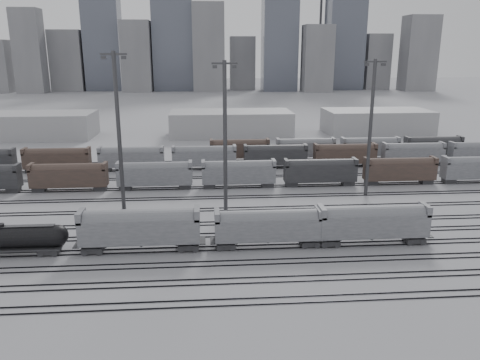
{
  "coord_description": "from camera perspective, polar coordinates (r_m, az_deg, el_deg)",
  "views": [
    {
      "loc": [
        1.24,
        -60.46,
        26.92
      ],
      "look_at": [
        7.6,
        23.0,
        4.0
      ],
      "focal_mm": 35.0,
      "sensor_mm": 36.0,
      "label": 1
    }
  ],
  "objects": [
    {
      "name": "bg_string_near",
      "position": [
        95.8,
        -0.17,
        0.73
      ],
      "size": [
        151.0,
        3.0,
        5.6
      ],
      "color": "gray",
      "rests_on": "ground"
    },
    {
      "name": "light_mast_c",
      "position": [
        77.31,
        -1.83,
        5.43
      ],
      "size": [
        4.12,
        0.66,
        25.74
      ],
      "color": "#3A3A3C",
      "rests_on": "ground"
    },
    {
      "name": "hopper_car_b",
      "position": [
        66.4,
        3.47,
        -5.51
      ],
      "size": [
        15.16,
        3.01,
        5.42
      ],
      "color": "#27272A",
      "rests_on": "ground"
    },
    {
      "name": "tracks",
      "position": [
        82.46,
        -4.99,
        -3.74
      ],
      "size": [
        220.0,
        71.5,
        0.16
      ],
      "color": "black",
      "rests_on": "ground"
    },
    {
      "name": "ground",
      "position": [
        66.2,
        -5.11,
        -8.75
      ],
      "size": [
        900.0,
        900.0,
        0.0
      ],
      "primitive_type": "plane",
      "color": "#A3A3A7",
      "rests_on": "ground"
    },
    {
      "name": "light_mast_b",
      "position": [
        82.61,
        -14.59,
        6.11
      ],
      "size": [
        4.35,
        0.7,
        27.17
      ],
      "color": "#3A3A3C",
      "rests_on": "ground"
    },
    {
      "name": "warehouse_mid",
      "position": [
        157.39,
        -1.13,
        6.94
      ],
      "size": [
        40.0,
        18.0,
        8.0
      ],
      "primitive_type": "cube",
      "color": "#A5A5A8",
      "rests_on": "ground"
    },
    {
      "name": "crane_left",
      "position": [
        367.96,
        -9.59,
        19.86
      ],
      "size": [
        42.0,
        1.8,
        100.0
      ],
      "color": "#3A3A3C",
      "rests_on": "ground"
    },
    {
      "name": "crane_right",
      "position": [
        377.62,
        10.05,
        19.72
      ],
      "size": [
        42.0,
        1.8,
        100.0
      ],
      "color": "#3A3A3C",
      "rests_on": "ground"
    },
    {
      "name": "warehouse_left",
      "position": [
        168.66,
        -25.75,
        5.99
      ],
      "size": [
        50.0,
        18.0,
        8.0
      ],
      "primitive_type": "cube",
      "color": "#A5A5A8",
      "rests_on": "ground"
    },
    {
      "name": "skyline",
      "position": [
        340.69,
        -2.86,
        16.61
      ],
      "size": [
        316.0,
        22.4,
        95.0
      ],
      "color": "gray",
      "rests_on": "ground"
    },
    {
      "name": "hopper_car_a",
      "position": [
        66.36,
        -12.09,
        -5.56
      ],
      "size": [
        16.57,
        3.29,
        5.92
      ],
      "color": "#27272A",
      "rests_on": "ground"
    },
    {
      "name": "light_mast_d",
      "position": [
        91.57,
        15.64,
        6.44
      ],
      "size": [
        4.13,
        0.66,
        25.8
      ],
      "color": "#3A3A3C",
      "rests_on": "ground"
    },
    {
      "name": "warehouse_right",
      "position": [
        167.77,
        16.31,
        6.85
      ],
      "size": [
        35.0,
        18.0,
        8.0
      ],
      "primitive_type": "cube",
      "color": "#A5A5A8",
      "rests_on": "ground"
    },
    {
      "name": "bg_string_mid",
      "position": [
        112.37,
        4.33,
        2.87
      ],
      "size": [
        151.0,
        3.0,
        5.6
      ],
      "color": "#27272A",
      "rests_on": "ground"
    },
    {
      "name": "tank_car_b",
      "position": [
        71.73,
        -27.01,
        -6.32
      ],
      "size": [
        17.65,
        2.94,
        4.36
      ],
      "color": "#27272A",
      "rests_on": "ground"
    },
    {
      "name": "hopper_car_c",
      "position": [
        69.97,
        15.93,
        -4.85
      ],
      "size": [
        15.85,
        3.15,
        5.67
      ],
      "color": "#27272A",
      "rests_on": "ground"
    },
    {
      "name": "bg_string_far",
      "position": [
        123.77,
        11.83,
        3.75
      ],
      "size": [
        66.0,
        3.0,
        5.6
      ],
      "color": "#503C32",
      "rests_on": "ground"
    }
  ]
}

